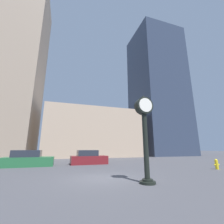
{
  "coord_description": "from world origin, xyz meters",
  "views": [
    {
      "loc": [
        -2.45,
        -9.03,
        1.69
      ],
      "look_at": [
        4.09,
        10.8,
        6.77
      ],
      "focal_mm": 24.0,
      "sensor_mm": 36.0,
      "label": 1
    }
  ],
  "objects": [
    {
      "name": "building_storefront_row",
      "position": [
        3.82,
        24.0,
        4.82
      ],
      "size": [
        19.24,
        12.0,
        9.63
      ],
      "color": "tan",
      "rests_on": "ground_plane"
    },
    {
      "name": "street_clock",
      "position": [
        1.7,
        -2.03,
        2.78
      ],
      "size": [
        0.95,
        0.79,
        4.56
      ],
      "color": "black",
      "rests_on": "ground_plane"
    },
    {
      "name": "ground_plane",
      "position": [
        0.0,
        0.0,
        0.0
      ],
      "size": [
        200.0,
        200.0,
        0.0
      ],
      "primitive_type": "plane",
      "color": "#424247"
    },
    {
      "name": "building_glass_modern",
      "position": [
        21.6,
        24.0,
        17.29
      ],
      "size": [
        12.14,
        12.0,
        34.58
      ],
      "color": "#2D384C",
      "rests_on": "ground_plane"
    },
    {
      "name": "building_tall_tower",
      "position": [
        -13.56,
        24.0,
        18.28
      ],
      "size": [
        11.67,
        12.0,
        36.57
      ],
      "color": "gray",
      "rests_on": "ground_plane"
    },
    {
      "name": "car_green",
      "position": [
        -5.4,
        7.87,
        0.64
      ],
      "size": [
        4.51,
        1.88,
        1.52
      ],
      "rotation": [
        0.0,
        0.0,
        0.0
      ],
      "color": "#236038",
      "rests_on": "ground_plane"
    },
    {
      "name": "fire_hydrant_near",
      "position": [
        9.96,
        0.72,
        0.42
      ],
      "size": [
        0.57,
        0.25,
        0.82
      ],
      "color": "yellow",
      "rests_on": "ground_plane"
    },
    {
      "name": "car_maroon",
      "position": [
        0.51,
        8.28,
        0.63
      ],
      "size": [
        4.01,
        1.91,
        1.5
      ],
      "rotation": [
        0.0,
        0.0,
        0.03
      ],
      "color": "maroon",
      "rests_on": "ground_plane"
    }
  ]
}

